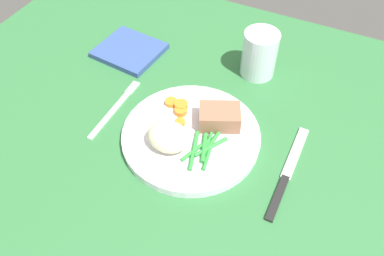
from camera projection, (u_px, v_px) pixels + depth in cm
name	position (u px, v px, depth cm)	size (l,w,h in cm)	color
dining_table	(209.00, 149.00, 71.57)	(120.00, 90.00, 2.00)	#2D6B38
dinner_plate	(192.00, 135.00, 71.45)	(24.67, 24.67, 1.60)	white
meat_portion	(218.00, 117.00, 70.89)	(7.26, 5.05, 3.46)	#936047
mashed_potatoes	(169.00, 137.00, 67.18)	(7.46, 6.09, 4.44)	beige
carrot_slices	(179.00, 109.00, 73.83)	(5.92, 5.93, 1.23)	orange
green_beans	(204.00, 147.00, 68.12)	(5.86, 11.14, 0.85)	#2D8C38
fork	(115.00, 109.00, 76.42)	(1.44, 16.60, 0.40)	silver
knife	(287.00, 173.00, 66.67)	(1.70, 20.50, 0.64)	black
water_glass	(259.00, 57.00, 80.59)	(7.07, 7.07, 9.67)	silver
napkin	(129.00, 50.00, 87.49)	(13.12, 11.84, 1.24)	#334C8C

